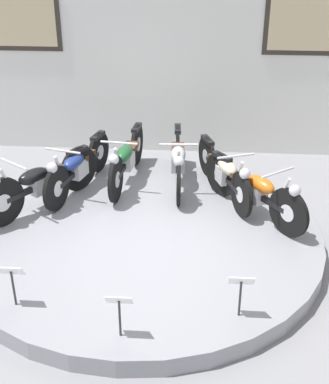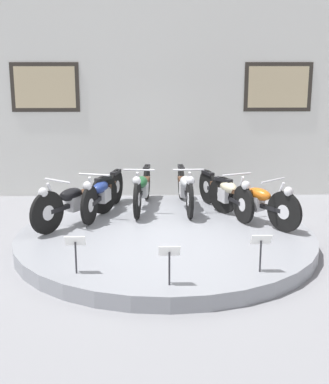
{
  "view_description": "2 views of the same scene",
  "coord_description": "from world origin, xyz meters",
  "px_view_note": "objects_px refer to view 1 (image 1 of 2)",
  "views": [
    {
      "loc": [
        0.72,
        -5.95,
        3.89
      ],
      "look_at": [
        0.27,
        0.26,
        0.66
      ],
      "focal_mm": 50.0,
      "sensor_mm": 36.0,
      "label": 1
    },
    {
      "loc": [
        -0.19,
        -7.98,
        2.89
      ],
      "look_at": [
        -0.02,
        0.06,
        0.86
      ],
      "focal_mm": 50.0,
      "sensor_mm": 36.0,
      "label": 2
    }
  ],
  "objects_px": {
    "motorcycle_green": "(126,158)",
    "motorcycle_cream": "(224,171)",
    "motorcycle_silver": "(178,159)",
    "info_placard_front_right": "(241,286)",
    "motorcycle_orange": "(255,189)",
    "info_placard_front_centre": "(119,306)",
    "motorcycle_blue": "(77,166)",
    "motorcycle_black": "(40,181)",
    "info_placard_front_left": "(12,276)"
  },
  "relations": [
    {
      "from": "motorcycle_green",
      "to": "motorcycle_cream",
      "type": "relative_size",
      "value": 1.07
    },
    {
      "from": "motorcycle_silver",
      "to": "info_placard_front_right",
      "type": "bearing_deg",
      "value": -75.48
    },
    {
      "from": "motorcycle_green",
      "to": "motorcycle_orange",
      "type": "xyz_separation_m",
      "value": [
        1.87,
        -0.9,
        -0.01
      ]
    },
    {
      "from": "motorcycle_cream",
      "to": "info_placard_front_centre",
      "type": "distance_m",
      "value": 3.26
    },
    {
      "from": "motorcycle_blue",
      "to": "info_placard_front_right",
      "type": "distance_m",
      "value": 3.5
    },
    {
      "from": "info_placard_front_centre",
      "to": "motorcycle_orange",
      "type": "bearing_deg",
      "value": 59.5
    },
    {
      "from": "motorcycle_cream",
      "to": "motorcycle_black",
      "type": "bearing_deg",
      "value": -167.43
    },
    {
      "from": "motorcycle_cream",
      "to": "motorcycle_green",
      "type": "bearing_deg",
      "value": 167.25
    },
    {
      "from": "motorcycle_blue",
      "to": "motorcycle_green",
      "type": "relative_size",
      "value": 0.97
    },
    {
      "from": "motorcycle_orange",
      "to": "motorcycle_green",
      "type": "bearing_deg",
      "value": 154.23
    },
    {
      "from": "info_placard_front_left",
      "to": "motorcycle_cream",
      "type": "bearing_deg",
      "value": 50.01
    },
    {
      "from": "motorcycle_orange",
      "to": "info_placard_front_right",
      "type": "bearing_deg",
      "value": -98.06
    },
    {
      "from": "motorcycle_cream",
      "to": "info_placard_front_centre",
      "type": "height_order",
      "value": "motorcycle_cream"
    },
    {
      "from": "info_placard_front_left",
      "to": "info_placard_front_right",
      "type": "xyz_separation_m",
      "value": [
        2.35,
        0.0,
        0.0
      ]
    },
    {
      "from": "motorcycle_cream",
      "to": "motorcycle_orange",
      "type": "distance_m",
      "value": 0.69
    },
    {
      "from": "motorcycle_blue",
      "to": "info_placard_front_right",
      "type": "bearing_deg",
      "value": -50.06
    },
    {
      "from": "motorcycle_cream",
      "to": "info_placard_front_left",
      "type": "xyz_separation_m",
      "value": [
        -2.25,
        -2.69,
        -0.01
      ]
    },
    {
      "from": "motorcycle_blue",
      "to": "info_placard_front_centre",
      "type": "bearing_deg",
      "value": -70.72
    },
    {
      "from": "motorcycle_green",
      "to": "motorcycle_orange",
      "type": "height_order",
      "value": "motorcycle_green"
    },
    {
      "from": "motorcycle_silver",
      "to": "info_placard_front_centre",
      "type": "relative_size",
      "value": 3.93
    },
    {
      "from": "info_placard_front_right",
      "to": "motorcycle_orange",
      "type": "bearing_deg",
      "value": 81.94
    },
    {
      "from": "motorcycle_black",
      "to": "info_placard_front_left",
      "type": "height_order",
      "value": "motorcycle_black"
    },
    {
      "from": "info_placard_front_centre",
      "to": "info_placard_front_right",
      "type": "distance_m",
      "value": 1.24
    },
    {
      "from": "motorcycle_black",
      "to": "motorcycle_blue",
      "type": "xyz_separation_m",
      "value": [
        0.4,
        0.57,
        -0.01
      ]
    },
    {
      "from": "motorcycle_cream",
      "to": "motorcycle_silver",
      "type": "bearing_deg",
      "value": 154.12
    },
    {
      "from": "motorcycle_cream",
      "to": "info_placard_front_right",
      "type": "bearing_deg",
      "value": -87.95
    },
    {
      "from": "motorcycle_silver",
      "to": "motorcycle_orange",
      "type": "xyz_separation_m",
      "value": [
        1.08,
        -0.9,
        -0.0
      ]
    },
    {
      "from": "motorcycle_silver",
      "to": "info_placard_front_left",
      "type": "relative_size",
      "value": 3.93
    },
    {
      "from": "motorcycle_blue",
      "to": "motorcycle_cream",
      "type": "relative_size",
      "value": 1.04
    },
    {
      "from": "motorcycle_black",
      "to": "info_placard_front_right",
      "type": "bearing_deg",
      "value": -38.67
    },
    {
      "from": "motorcycle_orange",
      "to": "info_placard_front_left",
      "type": "bearing_deg",
      "value": -141.36
    },
    {
      "from": "motorcycle_orange",
      "to": "info_placard_front_left",
      "type": "height_order",
      "value": "motorcycle_orange"
    },
    {
      "from": "motorcycle_silver",
      "to": "motorcycle_orange",
      "type": "relative_size",
      "value": 1.25
    },
    {
      "from": "motorcycle_orange",
      "to": "info_placard_front_centre",
      "type": "distance_m",
      "value": 2.91
    },
    {
      "from": "motorcycle_black",
      "to": "info_placard_front_left",
      "type": "distance_m",
      "value": 2.14
    },
    {
      "from": "motorcycle_black",
      "to": "motorcycle_green",
      "type": "bearing_deg",
      "value": 39.92
    },
    {
      "from": "motorcycle_green",
      "to": "motorcycle_cream",
      "type": "height_order",
      "value": "motorcycle_green"
    },
    {
      "from": "motorcycle_cream",
      "to": "info_placard_front_left",
      "type": "height_order",
      "value": "motorcycle_cream"
    },
    {
      "from": "motorcycle_silver",
      "to": "motorcycle_blue",
      "type": "bearing_deg",
      "value": -167.21
    },
    {
      "from": "motorcycle_cream",
      "to": "motorcycle_orange",
      "type": "xyz_separation_m",
      "value": [
        0.4,
        -0.57,
        0.01
      ]
    },
    {
      "from": "info_placard_front_left",
      "to": "motorcycle_orange",
      "type": "bearing_deg",
      "value": 38.64
    },
    {
      "from": "info_placard_front_left",
      "to": "info_placard_front_centre",
      "type": "bearing_deg",
      "value": -18.16
    },
    {
      "from": "motorcycle_black",
      "to": "motorcycle_silver",
      "type": "height_order",
      "value": "motorcycle_black"
    },
    {
      "from": "info_placard_front_left",
      "to": "motorcycle_green",
      "type": "bearing_deg",
      "value": 75.51
    },
    {
      "from": "motorcycle_green",
      "to": "info_placard_front_centre",
      "type": "height_order",
      "value": "motorcycle_green"
    },
    {
      "from": "info_placard_front_left",
      "to": "info_placard_front_right",
      "type": "bearing_deg",
      "value": 0.0
    },
    {
      "from": "motorcycle_green",
      "to": "motorcycle_cream",
      "type": "xyz_separation_m",
      "value": [
        1.47,
        -0.33,
        -0.02
      ]
    },
    {
      "from": "motorcycle_silver",
      "to": "motorcycle_orange",
      "type": "bearing_deg",
      "value": -39.81
    },
    {
      "from": "motorcycle_blue",
      "to": "info_placard_front_centre",
      "type": "distance_m",
      "value": 3.26
    },
    {
      "from": "info_placard_front_left",
      "to": "info_placard_front_centre",
      "type": "xyz_separation_m",
      "value": [
        1.17,
        -0.39,
        0.0
      ]
    }
  ]
}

